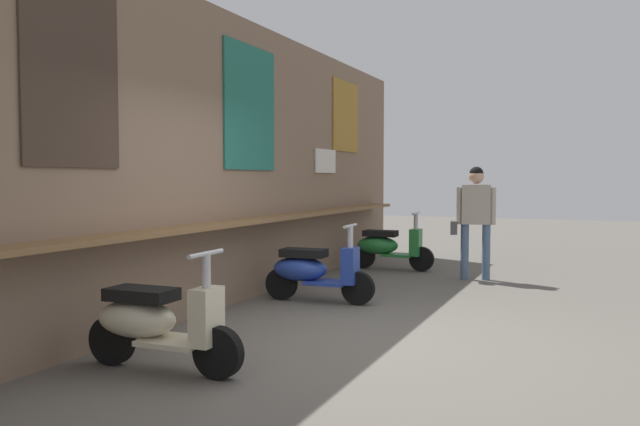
{
  "coord_description": "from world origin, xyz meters",
  "views": [
    {
      "loc": [
        -5.56,
        -2.11,
        1.52
      ],
      "look_at": [
        1.93,
        1.13,
        1.08
      ],
      "focal_mm": 36.03,
      "sensor_mm": 36.0,
      "label": 1
    }
  ],
  "objects_px": {
    "scooter_cream": "(154,322)",
    "scooter_blue": "(313,270)",
    "shopper_with_handbag": "(475,211)",
    "scooter_green": "(387,246)"
  },
  "relations": [
    {
      "from": "scooter_cream",
      "to": "scooter_blue",
      "type": "height_order",
      "value": "same"
    },
    {
      "from": "scooter_cream",
      "to": "scooter_green",
      "type": "relative_size",
      "value": 1.0
    },
    {
      "from": "shopper_with_handbag",
      "to": "scooter_green",
      "type": "bearing_deg",
      "value": -119.51
    },
    {
      "from": "scooter_cream",
      "to": "scooter_blue",
      "type": "bearing_deg",
      "value": 88.76
    },
    {
      "from": "scooter_cream",
      "to": "shopper_with_handbag",
      "type": "height_order",
      "value": "shopper_with_handbag"
    },
    {
      "from": "scooter_cream",
      "to": "shopper_with_handbag",
      "type": "bearing_deg",
      "value": 73.65
    },
    {
      "from": "scooter_blue",
      "to": "shopper_with_handbag",
      "type": "distance_m",
      "value": 3.04
    },
    {
      "from": "scooter_cream",
      "to": "scooter_blue",
      "type": "relative_size",
      "value": 1.0
    },
    {
      "from": "scooter_blue",
      "to": "scooter_green",
      "type": "xyz_separation_m",
      "value": [
        3.05,
        0.0,
        0.0
      ]
    },
    {
      "from": "scooter_cream",
      "to": "scooter_green",
      "type": "distance_m",
      "value": 6.13
    }
  ]
}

